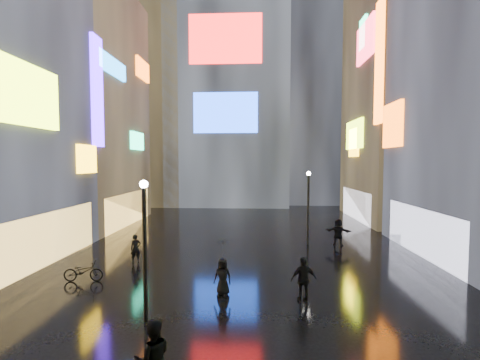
# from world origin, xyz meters

# --- Properties ---
(ground) EXTENTS (140.00, 140.00, 0.00)m
(ground) POSITION_xyz_m (0.00, 20.00, 0.00)
(ground) COLOR black
(ground) RESTS_ON ground
(building_left_far) EXTENTS (10.28, 12.00, 22.00)m
(building_left_far) POSITION_xyz_m (-15.98, 26.00, 10.98)
(building_left_far) COLOR black
(building_left_far) RESTS_ON ground
(building_right_far) EXTENTS (10.28, 12.00, 28.00)m
(building_right_far) POSITION_xyz_m (15.98, 30.00, 13.98)
(building_right_far) COLOR black
(building_right_far) RESTS_ON ground
(tower_main) EXTENTS (16.00, 14.20, 42.00)m
(tower_main) POSITION_xyz_m (-3.00, 43.97, 21.01)
(tower_main) COLOR black
(tower_main) RESTS_ON ground
(tower_flank_right) EXTENTS (12.00, 12.00, 34.00)m
(tower_flank_right) POSITION_xyz_m (9.00, 46.00, 17.00)
(tower_flank_right) COLOR black
(tower_flank_right) RESTS_ON ground
(tower_flank_left) EXTENTS (10.00, 10.00, 26.00)m
(tower_flank_left) POSITION_xyz_m (-14.00, 42.00, 13.00)
(tower_flank_left) COLOR black
(tower_flank_left) RESTS_ON ground
(lamp_near) EXTENTS (0.30, 0.30, 5.20)m
(lamp_near) POSITION_xyz_m (-3.31, 8.19, 2.94)
(lamp_near) COLOR black
(lamp_near) RESTS_ON ground
(lamp_far) EXTENTS (0.30, 0.30, 5.20)m
(lamp_far) POSITION_xyz_m (4.48, 19.51, 2.94)
(lamp_far) COLOR black
(lamp_far) RESTS_ON ground
(pedestrian_1) EXTENTS (1.13, 1.01, 1.93)m
(pedestrian_1) POSITION_xyz_m (-1.81, 4.42, 0.96)
(pedestrian_1) COLOR black
(pedestrian_1) RESTS_ON ground
(pedestrian_3) EXTENTS (1.16, 0.63, 1.87)m
(pedestrian_3) POSITION_xyz_m (2.77, 10.09, 0.94)
(pedestrian_3) COLOR black
(pedestrian_3) RESTS_ON ground
(pedestrian_4) EXTENTS (0.89, 0.70, 1.62)m
(pedestrian_4) POSITION_xyz_m (-0.70, 10.58, 0.81)
(pedestrian_4) COLOR black
(pedestrian_4) RESTS_ON ground
(pedestrian_5) EXTENTS (1.85, 1.10, 1.90)m
(pedestrian_5) POSITION_xyz_m (6.53, 19.24, 0.95)
(pedestrian_5) COLOR black
(pedestrian_5) RESTS_ON ground
(pedestrian_6) EXTENTS (0.72, 0.65, 1.64)m
(pedestrian_6) POSITION_xyz_m (-6.22, 14.89, 0.82)
(pedestrian_6) COLOR black
(pedestrian_6) RESTS_ON ground
(umbrella_2) EXTENTS (1.27, 1.27, 0.84)m
(umbrella_2) POSITION_xyz_m (-0.70, 10.58, 2.04)
(umbrella_2) COLOR black
(umbrella_2) RESTS_ON pedestrian_4
(bicycle) EXTENTS (1.96, 0.85, 1.00)m
(bicycle) POSITION_xyz_m (-7.69, 11.85, 0.50)
(bicycle) COLOR black
(bicycle) RESTS_ON ground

